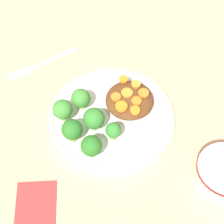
{
  "coord_description": "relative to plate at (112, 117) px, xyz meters",
  "views": [
    {
      "loc": [
        -0.45,
        -0.16,
        0.72
      ],
      "look_at": [
        0.0,
        0.0,
        0.03
      ],
      "focal_mm": 60.0,
      "sensor_mm": 36.0,
      "label": 1
    }
  ],
  "objects": [
    {
      "name": "carrot_slice_1",
      "position": [
        0.08,
        -0.0,
        0.04
      ],
      "size": [
        0.02,
        0.02,
        0.01
      ],
      "primitive_type": "cylinder",
      "color": "orange",
      "rests_on": "stew_mound"
    },
    {
      "name": "ground_plane",
      "position": [
        0.0,
        0.0,
        -0.01
      ],
      "size": [
        4.0,
        4.0,
        0.0
      ],
      "primitive_type": "plane",
      "color": "tan"
    },
    {
      "name": "fork",
      "position": [
        0.09,
        0.24,
        -0.01
      ],
      "size": [
        0.17,
        0.14,
        0.01
      ],
      "rotation": [
        0.0,
        0.0,
        8.74
      ],
      "color": "#B8B8B8",
      "rests_on": "ground_plane"
    },
    {
      "name": "carrot_slice_5",
      "position": [
        0.08,
        -0.03,
        0.04
      ],
      "size": [
        0.02,
        0.02,
        0.01
      ],
      "primitive_type": "cylinder",
      "color": "orange",
      "rests_on": "stew_mound"
    },
    {
      "name": "broccoli_floret_5",
      "position": [
        -0.08,
        0.06,
        0.04
      ],
      "size": [
        0.05,
        0.05,
        0.06
      ],
      "color": "#759E51",
      "rests_on": "plate"
    },
    {
      "name": "carrot_slice_7",
      "position": [
        0.01,
        -0.05,
        0.04
      ],
      "size": [
        0.02,
        0.02,
        0.01
      ],
      "primitive_type": "cylinder",
      "color": "orange",
      "rests_on": "stew_mound"
    },
    {
      "name": "broccoli_floret_1",
      "position": [
        -0.04,
        0.1,
        0.04
      ],
      "size": [
        0.04,
        0.04,
        0.06
      ],
      "color": "#7FA85B",
      "rests_on": "plate"
    },
    {
      "name": "carrot_slice_0",
      "position": [
        0.06,
        -0.05,
        0.04
      ],
      "size": [
        0.02,
        0.02,
        0.01
      ],
      "primitive_type": "cylinder",
      "color": "orange",
      "rests_on": "stew_mound"
    },
    {
      "name": "stew_mound",
      "position": [
        0.04,
        -0.03,
        0.02
      ],
      "size": [
        0.11,
        0.11,
        0.03
      ],
      "primitive_type": "ellipsoid",
      "color": "#5B3319",
      "rests_on": "plate"
    },
    {
      "name": "broccoli_floret_4",
      "position": [
        -0.05,
        -0.02,
        0.03
      ],
      "size": [
        0.03,
        0.03,
        0.05
      ],
      "color": "#759E51",
      "rests_on": "plate"
    },
    {
      "name": "broccoli_floret_2",
      "position": [
        0.0,
        0.07,
        0.04
      ],
      "size": [
        0.04,
        0.04,
        0.06
      ],
      "color": "#7FA85B",
      "rests_on": "plate"
    },
    {
      "name": "carrot_slice_4",
      "position": [
        0.03,
        -0.05,
        0.04
      ],
      "size": [
        0.02,
        0.02,
        0.0
      ],
      "primitive_type": "cylinder",
      "color": "orange",
      "rests_on": "stew_mound"
    },
    {
      "name": "carrot_slice_3",
      "position": [
        0.01,
        -0.02,
        0.04
      ],
      "size": [
        0.03,
        0.03,
        0.01
      ],
      "primitive_type": "cylinder",
      "color": "orange",
      "rests_on": "stew_mound"
    },
    {
      "name": "broccoli_floret_0",
      "position": [
        -0.04,
        0.03,
        0.04
      ],
      "size": [
        0.05,
        0.05,
        0.06
      ],
      "color": "#7FA85B",
      "rests_on": "plate"
    },
    {
      "name": "carrot_slice_6",
      "position": [
        0.03,
        -0.0,
        0.04
      ],
      "size": [
        0.02,
        0.02,
        0.01
      ],
      "primitive_type": "cylinder",
      "color": "orange",
      "rests_on": "stew_mound"
    },
    {
      "name": "napkin",
      "position": [
        -0.25,
        0.07,
        -0.01
      ],
      "size": [
        0.14,
        0.12,
        0.01
      ],
      "rotation": [
        0.0,
        0.0,
        0.39
      ],
      "color": "#B73333",
      "rests_on": "ground_plane"
    },
    {
      "name": "broccoli_floret_3",
      "position": [
        -0.11,
        0.01,
        0.04
      ],
      "size": [
        0.04,
        0.04,
        0.06
      ],
      "color": "#759E51",
      "rests_on": "plate"
    },
    {
      "name": "carrot_slice_2",
      "position": [
        0.05,
        -0.02,
        0.04
      ],
      "size": [
        0.03,
        0.03,
        0.0
      ],
      "primitive_type": "cylinder",
      "color": "orange",
      "rests_on": "stew_mound"
    },
    {
      "name": "plate",
      "position": [
        0.0,
        0.0,
        0.0
      ],
      "size": [
        0.28,
        0.28,
        0.02
      ],
      "color": "white",
      "rests_on": "ground_plane"
    }
  ]
}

